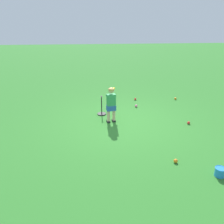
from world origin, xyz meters
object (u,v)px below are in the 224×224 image
(play_ball_behind_batter, at_px, (135,99))
(toy_bucket, at_px, (220,172))
(play_ball_center_lawn, at_px, (189,123))
(play_ball_near_batter, at_px, (136,106))
(play_ball_far_left, at_px, (175,99))
(play_ball_far_right, at_px, (176,161))
(child_batter, at_px, (111,101))
(batting_tee, at_px, (102,111))

(play_ball_behind_batter, xyz_separation_m, toy_bucket, (-0.91, 4.64, 0.06))
(play_ball_center_lawn, distance_m, play_ball_behind_batter, 2.53)
(play_ball_near_batter, distance_m, play_ball_far_left, 1.75)
(play_ball_far_right, distance_m, play_ball_far_left, 4.27)
(child_batter, height_order, play_ball_far_left, child_batter)
(play_ball_far_right, relative_size, play_ball_near_batter, 0.98)
(play_ball_behind_batter, height_order, batting_tee, batting_tee)
(play_ball_near_batter, bearing_deg, play_ball_far_left, -157.87)
(play_ball_center_lawn, distance_m, batting_tee, 2.70)
(play_ball_center_lawn, height_order, toy_bucket, toy_bucket)
(play_ball_behind_batter, distance_m, toy_bucket, 4.73)
(play_ball_far_right, distance_m, play_ball_behind_batter, 4.12)
(play_ball_far_left, height_order, play_ball_behind_batter, play_ball_far_left)
(play_ball_near_batter, height_order, batting_tee, batting_tee)
(batting_tee, bearing_deg, play_ball_behind_batter, -136.04)
(play_ball_far_left, bearing_deg, play_ball_behind_batter, -2.63)
(play_ball_far_right, xyz_separation_m, play_ball_near_batter, (0.27, -3.39, 0.00))
(child_batter, height_order, play_ball_behind_batter, child_batter)
(play_ball_far_right, relative_size, batting_tee, 0.15)
(play_ball_far_right, bearing_deg, play_ball_behind_batter, -87.52)
(play_ball_near_batter, bearing_deg, play_ball_far_right, 94.60)
(play_ball_behind_batter, distance_m, batting_tee, 1.84)
(child_batter, distance_m, play_ball_far_left, 3.20)
(play_ball_center_lawn, height_order, play_ball_far_left, play_ball_center_lawn)
(play_ball_behind_batter, bearing_deg, play_ball_center_lawn, 118.49)
(batting_tee, bearing_deg, play_ball_far_left, -157.12)
(play_ball_near_batter, bearing_deg, child_batter, 49.50)
(child_batter, xyz_separation_m, batting_tee, (0.26, -0.59, -0.55))
(toy_bucket, bearing_deg, play_ball_center_lawn, -97.09)
(play_ball_near_batter, height_order, toy_bucket, toy_bucket)
(child_batter, relative_size, play_ball_far_left, 12.73)
(play_ball_center_lawn, relative_size, play_ball_behind_batter, 1.05)
(batting_tee, bearing_deg, play_ball_center_lawn, 159.35)
(play_ball_center_lawn, relative_size, play_ball_near_batter, 0.92)
(play_ball_near_batter, distance_m, play_ball_behind_batter, 0.74)
(play_ball_far_right, xyz_separation_m, batting_tee, (1.50, -2.85, 0.06))
(batting_tee, height_order, toy_bucket, batting_tee)
(play_ball_center_lawn, xyz_separation_m, play_ball_far_left, (-0.32, -2.16, -0.00))
(play_ball_near_batter, xyz_separation_m, play_ball_far_left, (-1.62, -0.66, -0.00))
(play_ball_far_left, xyz_separation_m, toy_bucket, (0.62, 4.57, 0.06))
(play_ball_far_left, distance_m, toy_bucket, 4.61)
(play_ball_center_lawn, xyz_separation_m, play_ball_behind_batter, (1.21, -2.23, -0.00))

